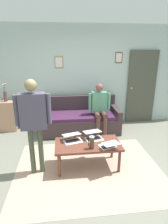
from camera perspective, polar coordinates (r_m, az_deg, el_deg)
The scene contains 14 objects.
ground_plane at distance 3.69m, azimuth 1.79°, elevation -15.86°, with size 7.68×7.68×0.00m, color slate.
area_rug at distance 3.60m, azimuth 1.36°, elevation -16.78°, with size 2.61×2.07×0.01m, color tan.
back_wall at distance 5.28m, azimuth -1.67°, elevation 10.59°, with size 7.04×0.11×2.70m.
interior_door at distance 5.70m, azimuth 16.93°, elevation 7.08°, with size 0.82×0.09×2.05m.
couch at distance 4.99m, azimuth -1.11°, elevation -2.31°, with size 1.97×0.89×0.88m.
coffee_table at distance 3.46m, azimuth 1.18°, elevation -10.20°, with size 1.17×0.61×0.47m.
laptop_left at distance 3.59m, azimuth 2.86°, elevation -7.38°, with size 0.39×0.39×0.14m.
laptop_center at distance 3.51m, azimuth -3.47°, elevation -8.10°, with size 0.39×0.37×0.13m.
laptop_right at distance 3.32m, azimuth 7.43°, elevation -9.90°, with size 0.36×0.38×0.12m.
french_press at distance 3.24m, azimuth 2.37°, elevation -9.12°, with size 0.11×0.09×0.25m.
side_shelf at distance 5.37m, azimuth -21.92°, elevation -1.10°, with size 0.42×0.32×0.80m.
flower_vase at distance 5.22m, azimuth -22.70°, elevation 4.89°, with size 0.09×0.09×0.47m.
person_standing at distance 3.16m, azimuth -15.02°, elevation -1.12°, with size 0.58×0.21×1.65m.
person_seated at distance 4.71m, azimuth 4.73°, elevation 1.76°, with size 0.55×0.51×1.28m.
Camera 1 is at (0.47, 3.01, 2.09)m, focal length 30.33 mm.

